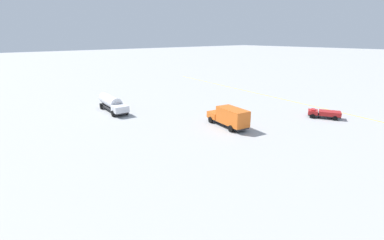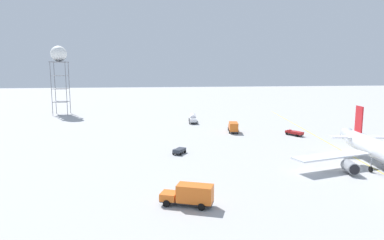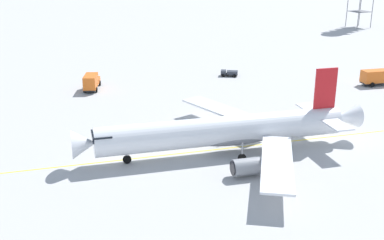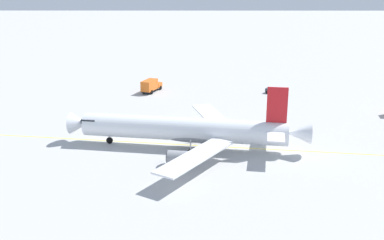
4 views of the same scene
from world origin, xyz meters
TOP-DOWN VIEW (x-y plane):
  - ground_plane at (0.00, 0.00)m, footprint 600.00×600.00m
  - airliner_main at (-0.03, 0.01)m, footprint 39.83×35.52m
  - catering_truck_truck at (9.31, -38.04)m, footprint 4.82×7.65m
  - baggage_truck_truck at (-20.16, -36.65)m, footprint 3.97×3.35m
  - taxiway_centreline at (6.27, -2.35)m, footprint 197.85×29.26m

SIDE VIEW (x-z plane):
  - ground_plane at x=0.00m, z-range 0.00..0.00m
  - taxiway_centreline at x=6.27m, z-range 0.00..0.01m
  - baggage_truck_truck at x=-20.16m, z-range 0.10..1.32m
  - catering_truck_truck at x=9.31m, z-range 0.11..3.21m
  - airliner_main at x=-0.03m, z-range -2.33..8.50m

